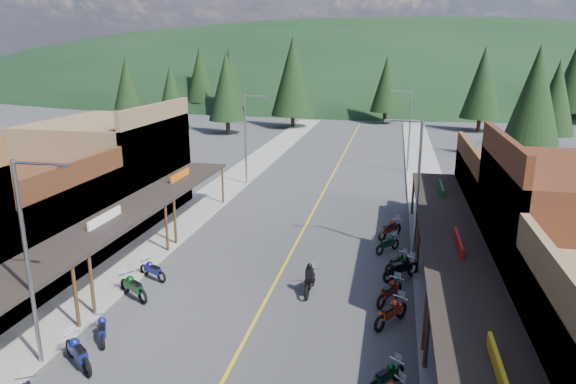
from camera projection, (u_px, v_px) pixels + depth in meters
The scene contains 36 objects.
ground at pixel (261, 309), 23.87m from camera, with size 220.00×220.00×0.00m, color #38383A.
centerline at pixel (322, 195), 42.75m from camera, with size 0.15×90.00×0.01m, color gold.
sidewalk_west at pixel (222, 189), 44.44m from camera, with size 3.40×94.00×0.15m, color gray.
sidewalk_east at pixel (430, 200), 41.03m from camera, with size 3.40×94.00×0.15m, color gray.
shop_west_2 at pixel (21, 226), 27.50m from camera, with size 10.90×9.00×6.20m.
shop_west_3 at pixel (113, 169), 36.31m from camera, with size 10.90×10.20×8.20m.
shop_east_3 at pixel (527, 205), 31.17m from camera, with size 10.90×10.20×6.20m.
streetlight_0 at pixel (30, 256), 18.38m from camera, with size 2.16×0.18×8.00m.
streetlight_1 at pixel (247, 136), 44.83m from camera, with size 2.16×0.18×8.00m.
streetlight_2 at pixel (416, 182), 28.88m from camera, with size 2.16×0.18×8.00m.
streetlight_3 at pixel (408, 127), 49.66m from camera, with size 2.16×0.18×8.00m.
ridge_hill at pixel (377, 92), 151.36m from camera, with size 310.00×140.00×60.00m, color black.
pine_0 at pixel (127, 82), 88.54m from camera, with size 5.04×5.04×11.00m.
pine_1 at pixel (230, 76), 92.76m from camera, with size 5.88×5.88×12.50m.
pine_2 at pixel (293, 76), 78.49m from camera, with size 6.72×6.72×14.00m.
pine_3 at pixel (386, 84), 83.70m from camera, with size 5.04×5.04×11.00m.
pine_4 at pixel (483, 82), 75.09m from camera, with size 5.88×5.88×12.50m.
pine_5 at pixel (576, 74), 83.09m from camera, with size 6.72×6.72×14.00m.
pine_7 at pixel (200, 75), 99.99m from camera, with size 5.88×5.88×12.50m.
pine_8 at pixel (171, 98), 64.37m from camera, with size 4.48×4.48×10.00m.
pine_9 at pixel (556, 97), 59.98m from camera, with size 4.93×4.93×10.80m.
pine_10 at pixel (227, 86), 72.82m from camera, with size 5.38×5.38×11.60m.
pine_11 at pixel (535, 95), 53.94m from camera, with size 5.82×5.82×12.40m.
bike_west_5 at pixel (78, 351), 19.28m from camera, with size 0.77×2.32×1.32m, color navy, non-canonical shape.
bike_west_6 at pixel (102, 328), 21.11m from camera, with size 0.65×1.96×1.12m, color navy, non-canonical shape.
bike_west_7 at pixel (133, 286), 24.68m from camera, with size 0.77×2.32×1.32m, color #0B3816, non-canonical shape.
bike_west_8 at pixel (153, 269), 26.79m from camera, with size 0.66×1.98×1.13m, color navy, non-canonical shape.
bike_east_6 at pixel (386, 375), 18.07m from camera, with size 0.63×1.89×1.08m, color #0B3816, non-canonical shape.
bike_east_7 at pixel (391, 311), 22.29m from camera, with size 0.77×2.30×1.31m, color red, non-canonical shape.
bike_east_8 at pixel (390, 291), 24.24m from camera, with size 0.75×2.25×1.29m, color #61180D, non-canonical shape.
bike_east_9 at pixel (401, 267), 26.78m from camera, with size 0.78×2.35×1.34m, color black, non-canonical shape.
bike_east_10 at pixel (397, 262), 27.74m from camera, with size 0.68×2.03×1.16m, color #0E4723, non-canonical shape.
bike_east_11 at pixel (388, 243), 30.44m from camera, with size 0.67×2.00×1.14m, color #0D431F, non-canonical shape.
bike_east_12 at pixel (390, 228), 32.75m from camera, with size 0.78×2.33×1.33m, color #631E0D, non-canonical shape.
rider_on_bike at pixel (310, 280), 25.26m from camera, with size 0.80×2.21×1.67m.
pedestrian_east_b at pixel (427, 207), 35.95m from camera, with size 0.83×0.48×1.71m, color brown.
Camera 1 is at (5.59, -20.88, 11.54)m, focal length 32.00 mm.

